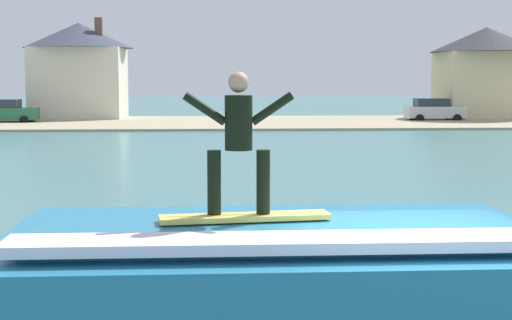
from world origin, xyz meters
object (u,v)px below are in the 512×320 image
Objects in this scene: car_far_shore at (434,110)px; wave_crest at (277,296)px; surfer at (239,135)px; house_with_chimney at (79,66)px; car_near_shore at (6,111)px; house_gabled_white at (486,67)px; surfboard at (245,217)px.

wave_crest is at bearing -108.70° from car_far_shore.
house_with_chimney reaches higher than surfer.
car_near_shore is at bearing 107.69° from surfer.
surfboard is at bearing -112.94° from house_gabled_white.
car_near_shore and car_far_shore have the same top height.
surfboard reaches higher than car_far_shore.
surfboard is 0.22× the size of house_gabled_white.
house_with_chimney reaches higher than house_gabled_white.
house_with_chimney reaches higher than surfboard.
car_near_shore is (-15.82, 49.41, -0.95)m from surfboard.
car_far_shore is (17.31, 50.19, -0.95)m from surfboard.
wave_crest is 0.70× the size of house_gabled_white.
car_far_shore is 0.50× the size of house_gabled_white.
wave_crest is 3.92× the size of surfer.
surfer reaches higher than wave_crest.
car_near_shore is 8.37m from house_with_chimney.
house_with_chimney is 33.83m from house_gabled_white.
surfboard is 53.10m from car_far_shore.
house_gabled_white reaches higher than wave_crest.
surfer is at bearing -109.11° from car_far_shore.
wave_crest is 1.46× the size of car_near_shore.
house_with_chimney is (-11.26, 55.52, 1.58)m from surfer.
house_gabled_white is (33.73, -2.61, -0.05)m from house_with_chimney.
car_far_shore is (17.38, 50.16, -1.90)m from surfer.
house_with_chimney is (4.50, 6.13, 3.48)m from car_near_shore.
car_near_shore is 0.97× the size of car_far_shore.
house_with_chimney reaches higher than wave_crest.
house_gabled_white is at bearing 66.98° from surfer.
surfboard is 0.45× the size of car_near_shore.
house_gabled_white reaches higher than surfer.
house_gabled_white is (38.23, 3.52, 3.44)m from car_near_shore.
wave_crest is 1.11m from surfboard.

